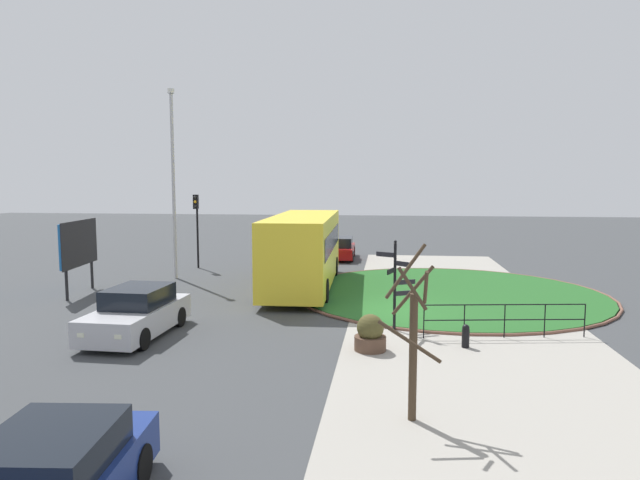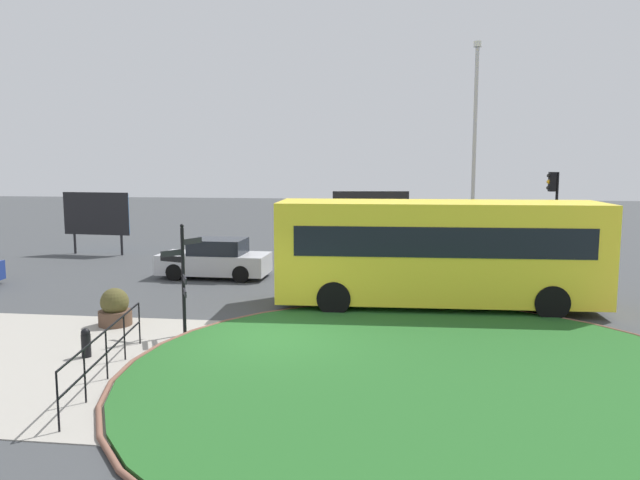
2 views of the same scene
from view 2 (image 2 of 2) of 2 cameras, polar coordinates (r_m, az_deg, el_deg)
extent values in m
plane|color=#3D3F42|center=(15.58, -3.97, -9.42)|extent=(120.00, 120.00, 0.00)
cube|color=#9E998E|center=(13.57, -5.79, -11.96)|extent=(32.00, 7.67, 0.02)
cylinder|color=#235B23|center=(13.23, 10.13, -12.36)|extent=(12.85, 12.85, 0.10)
torus|color=brown|center=(13.23, 10.13, -12.34)|extent=(13.16, 13.16, 0.11)
cylinder|color=black|center=(16.05, -12.67, -3.89)|extent=(0.09, 0.09, 2.82)
sphere|color=black|center=(15.84, -12.82, 1.31)|extent=(0.10, 0.10, 0.10)
cube|color=black|center=(16.13, -11.85, -0.09)|extent=(0.32, 0.58, 0.15)
cube|color=black|center=(15.76, -13.79, -1.22)|extent=(0.39, 0.46, 0.15)
cube|color=black|center=(16.19, -13.79, -1.73)|extent=(0.65, 0.25, 0.15)
cube|color=black|center=(15.65, -12.56, -3.62)|extent=(0.32, 0.62, 0.15)
cube|color=black|center=(15.78, -12.55, -4.84)|extent=(0.26, 0.51, 0.15)
cylinder|color=black|center=(15.19, -21.07, -9.25)|extent=(0.22, 0.22, 0.55)
sphere|color=black|center=(15.10, -21.12, -8.11)|extent=(0.21, 0.21, 0.21)
cube|color=black|center=(13.34, -19.46, -8.03)|extent=(0.77, 4.90, 0.03)
cube|color=black|center=(13.47, -19.38, -9.96)|extent=(0.77, 4.90, 0.03)
cylinder|color=black|center=(15.76, -16.57, -7.54)|extent=(0.04, 0.04, 1.05)
cylinder|color=black|center=(14.61, -17.85, -8.76)|extent=(0.04, 0.04, 1.05)
cylinder|color=black|center=(13.48, -19.37, -10.18)|extent=(0.04, 0.04, 1.05)
cylinder|color=black|center=(12.37, -21.17, -11.84)|extent=(0.04, 0.04, 1.05)
cylinder|color=black|center=(11.29, -23.36, -13.82)|extent=(0.04, 0.04, 1.05)
cube|color=yellow|center=(19.00, 10.99, -0.99)|extent=(9.83, 2.92, 3.01)
cube|color=black|center=(20.23, 10.66, 0.72)|extent=(8.57, 0.32, 0.88)
cube|color=black|center=(17.66, 11.44, -0.24)|extent=(8.57, 0.32, 0.88)
cube|color=black|center=(20.06, 25.02, -0.68)|extent=(0.09, 2.11, 1.10)
cube|color=black|center=(19.95, 25.19, 2.55)|extent=(0.07, 1.42, 0.28)
cylinder|color=black|center=(20.90, 19.14, -4.08)|extent=(1.01, 0.33, 1.00)
cylinder|color=black|center=(18.66, 20.87, -5.49)|extent=(1.01, 0.33, 1.00)
cylinder|color=black|center=(20.33, 1.77, -3.98)|extent=(1.01, 0.33, 1.00)
cylinder|color=black|center=(18.01, 1.30, -5.46)|extent=(1.01, 0.33, 1.00)
cube|color=#B7B7BC|center=(24.11, -9.86, -2.16)|extent=(4.27, 1.93, 0.76)
cube|color=black|center=(23.95, -9.52, -0.59)|extent=(2.09, 1.65, 0.58)
cube|color=#EAEACC|center=(24.36, -15.01, -2.12)|extent=(0.03, 0.20, 0.12)
cube|color=#EAEACC|center=(25.35, -14.02, -1.72)|extent=(0.03, 0.20, 0.12)
cylinder|color=black|center=(23.84, -13.48, -2.95)|extent=(0.65, 0.24, 0.64)
cylinder|color=black|center=(25.36, -12.06, -2.30)|extent=(0.65, 0.24, 0.64)
cylinder|color=black|center=(22.98, -7.41, -3.18)|extent=(0.65, 0.24, 0.64)
cylinder|color=black|center=(24.55, -6.34, -2.49)|extent=(0.65, 0.24, 0.64)
cylinder|color=black|center=(26.41, 21.20, 1.52)|extent=(0.11, 0.11, 4.09)
cube|color=black|center=(26.25, 20.94, 5.12)|extent=(0.28, 0.28, 0.78)
sphere|color=black|center=(26.20, 20.65, 5.67)|extent=(0.16, 0.16, 0.16)
sphere|color=#F2A519|center=(26.20, 20.62, 5.13)|extent=(0.16, 0.16, 0.16)
sphere|color=black|center=(26.21, 20.60, 4.60)|extent=(0.16, 0.16, 0.16)
cylinder|color=#B7B7BC|center=(25.68, 14.23, 7.14)|extent=(0.16, 0.16, 9.01)
cylinder|color=silver|center=(26.10, 14.56, 17.35)|extent=(0.32, 0.32, 0.22)
cylinder|color=black|center=(28.17, 2.15, 0.40)|extent=(0.12, 0.12, 2.19)
cylinder|color=black|center=(28.42, 7.30, 0.40)|extent=(0.12, 0.12, 2.19)
cube|color=#1E66B2|center=(28.16, 4.76, 2.61)|extent=(3.39, 0.60, 1.84)
cube|color=black|center=(28.09, 4.77, 2.60)|extent=(3.48, 0.52, 1.94)
cylinder|color=black|center=(32.23, -22.02, 0.58)|extent=(0.12, 0.12, 2.01)
cylinder|color=black|center=(30.90, -18.12, 0.48)|extent=(0.12, 0.12, 2.01)
cube|color=#1E66B2|center=(31.45, -20.19, 2.35)|extent=(3.37, 0.38, 1.96)
cube|color=black|center=(31.39, -20.26, 2.34)|extent=(3.46, 0.30, 2.06)
cylinder|color=brown|center=(17.80, -18.63, -6.95)|extent=(0.90, 0.90, 0.42)
sphere|color=#4C4723|center=(17.70, -18.69, -5.51)|extent=(0.76, 0.76, 0.76)
camera|label=1|loc=(27.33, -49.64, 5.29)|focal=30.78mm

